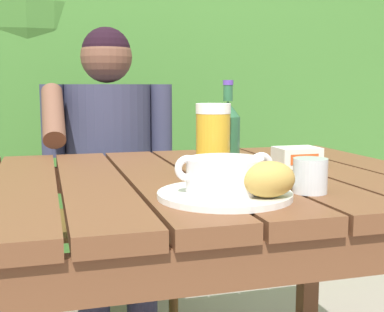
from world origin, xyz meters
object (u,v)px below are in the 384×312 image
(person_eating, at_px, (109,162))
(beer_bottle, at_px, (228,136))
(butter_tub, at_px, (297,157))
(beer_glass, at_px, (213,141))
(bread_roll, at_px, (269,179))
(soup_bowl, at_px, (225,174))
(water_glass_small, at_px, (310,176))
(table_knife, at_px, (271,182))
(chair_near_diner, at_px, (106,216))
(serving_plate, at_px, (225,195))

(person_eating, height_order, beer_bottle, person_eating)
(person_eating, distance_m, beer_bottle, 0.76)
(butter_tub, bearing_deg, beer_glass, -161.10)
(bread_roll, xyz_separation_m, beer_bottle, (0.04, 0.33, 0.05))
(soup_bowl, xyz_separation_m, beer_glass, (0.05, 0.22, 0.04))
(soup_bowl, relative_size, water_glass_small, 2.83)
(beer_glass, bearing_deg, person_eating, 101.54)
(table_knife, bearing_deg, bread_roll, -115.82)
(bread_roll, height_order, beer_bottle, beer_bottle)
(soup_bowl, xyz_separation_m, beer_bottle, (0.10, 0.26, 0.05))
(table_knife, bearing_deg, soup_bowl, -145.09)
(chair_near_diner, height_order, butter_tub, chair_near_diner)
(serving_plate, xyz_separation_m, bread_roll, (0.06, -0.07, 0.04))
(bread_roll, bearing_deg, soup_bowl, 130.60)
(chair_near_diner, bearing_deg, table_knife, -76.95)
(bread_roll, relative_size, water_glass_small, 1.56)
(beer_glass, distance_m, beer_bottle, 0.07)
(serving_plate, xyz_separation_m, beer_glass, (0.05, 0.22, 0.08))
(serving_plate, distance_m, water_glass_small, 0.18)
(serving_plate, xyz_separation_m, table_knife, (0.14, 0.10, -0.00))
(chair_near_diner, xyz_separation_m, beer_glass, (0.15, -0.95, 0.41))
(chair_near_diner, distance_m, beer_bottle, 1.02)
(beer_bottle, relative_size, water_glass_small, 3.23)
(chair_near_diner, xyz_separation_m, table_knife, (0.25, -1.07, 0.33))
(chair_near_diner, height_order, bread_roll, chair_near_diner)
(chair_near_diner, xyz_separation_m, soup_bowl, (0.10, -1.17, 0.37))
(serving_plate, bearing_deg, table_knife, 34.91)
(bread_roll, relative_size, beer_glass, 0.63)
(serving_plate, bearing_deg, beer_glass, 77.74)
(butter_tub, relative_size, table_knife, 0.70)
(serving_plate, height_order, beer_bottle, beer_bottle)
(soup_bowl, bearing_deg, person_eating, 96.33)
(chair_near_diner, distance_m, serving_plate, 1.22)
(bread_roll, bearing_deg, butter_tub, 56.17)
(bread_roll, xyz_separation_m, water_glass_small, (0.12, 0.07, -0.01))
(person_eating, distance_m, bread_roll, 1.06)
(beer_glass, xyz_separation_m, table_knife, (0.10, -0.12, -0.08))
(butter_tub, bearing_deg, bread_roll, -123.83)
(chair_near_diner, xyz_separation_m, butter_tub, (0.42, -0.86, 0.35))
(chair_near_diner, relative_size, serving_plate, 3.38)
(person_eating, distance_m, soup_bowl, 0.98)
(soup_bowl, relative_size, beer_bottle, 0.87)
(chair_near_diner, distance_m, water_glass_small, 1.26)
(person_eating, bearing_deg, beer_bottle, -73.68)
(table_knife, bearing_deg, serving_plate, -145.09)
(chair_near_diner, height_order, table_knife, chair_near_diner)
(soup_bowl, height_order, bread_roll, soup_bowl)
(serving_plate, height_order, butter_tub, butter_tub)
(chair_near_diner, distance_m, butter_tub, 1.02)
(beer_glass, bearing_deg, serving_plate, -102.26)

